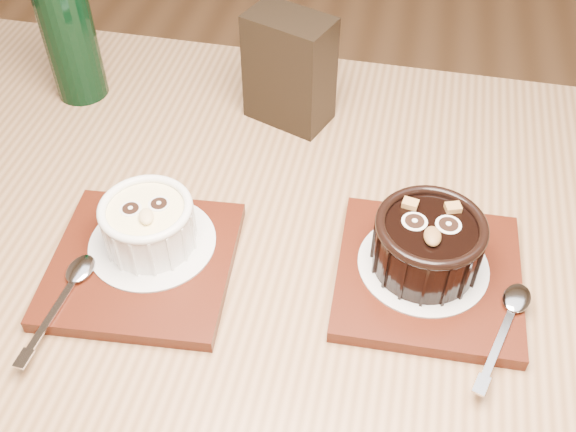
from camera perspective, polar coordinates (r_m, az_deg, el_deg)
name	(u,v)px	position (r m, az deg, el deg)	size (l,w,h in m)	color
table	(280,326)	(0.76, -0.67, -9.28)	(1.22, 0.82, 0.75)	brown
tray_left	(143,264)	(0.70, -12.20, -3.97)	(0.18, 0.18, 0.01)	#49180C
doily_left	(153,242)	(0.71, -11.40, -2.20)	(0.13, 0.13, 0.00)	silver
ramekin_white	(148,222)	(0.68, -11.75, -0.54)	(0.09, 0.09, 0.06)	white
spoon_left	(63,296)	(0.68, -18.53, -6.46)	(0.03, 0.13, 0.01)	silver
tray_right	(428,276)	(0.69, 11.77, -4.97)	(0.18, 0.18, 0.01)	#49180C
doily_right	(423,264)	(0.69, 11.36, -4.05)	(0.13, 0.13, 0.00)	silver
ramekin_dark	(428,242)	(0.66, 11.78, -2.16)	(0.11, 0.11, 0.06)	black
spoon_right	(506,325)	(0.66, 17.97, -8.75)	(0.03, 0.13, 0.01)	silver
condiment_stand	(289,70)	(0.83, 0.12, 12.29)	(0.10, 0.06, 0.14)	black
green_bottle	(67,28)	(0.90, -18.18, 14.91)	(0.07, 0.07, 0.25)	black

